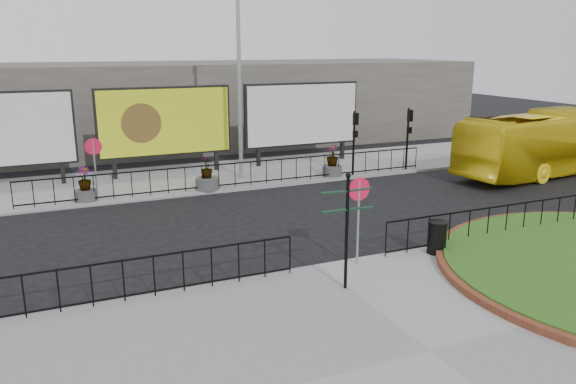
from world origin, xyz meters
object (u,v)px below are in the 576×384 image
lamp_post (239,74)px  planter_a (85,188)px  planter_b (207,178)px  fingerpost_sign (347,220)px  litter_bin (437,237)px  billboard_mid (165,122)px  planter_c (332,164)px  bus (550,142)px

lamp_post → planter_a: size_ratio=6.78×
planter_a → planter_b: bearing=-1.9°
fingerpost_sign → litter_bin: 4.03m
billboard_mid → planter_c: size_ratio=4.21×
bus → planter_b: bus is taller
lamp_post → fingerpost_sign: lamp_post is taller
fingerpost_sign → bus: (15.62, 7.98, -0.38)m
bus → planter_b: size_ratio=7.89×
billboard_mid → lamp_post: lamp_post is taller
planter_c → billboard_mid: bearing=154.3°
billboard_mid → planter_b: 4.20m
planter_c → lamp_post: bearing=160.7°
planter_b → planter_a: bearing=178.1°
litter_bin → planter_a: (-8.99, 10.16, 0.04)m
litter_bin → planter_c: 10.39m
billboard_mid → fingerpost_sign: 14.74m
billboard_mid → lamp_post: size_ratio=0.67×
litter_bin → billboard_mid: bearing=110.5°
planter_a → lamp_post: bearing=11.7°
lamp_post → planter_c: size_ratio=6.28×
lamp_post → litter_bin: (2.06, -11.60, -4.22)m
bus → planter_a: bus is taller
planter_b → planter_c: bearing=1.9°
fingerpost_sign → bus: bearing=32.8°
billboard_mid → fingerpost_sign: size_ratio=2.09×
billboard_mid → litter_bin: size_ratio=6.41×
lamp_post → planter_b: lamp_post is taller
billboard_mid → lamp_post: (3.01, -1.97, 2.23)m
billboard_mid → planter_a: billboard_mid is taller
fingerpost_sign → planter_a: bearing=121.1°
lamp_post → planter_b: (-2.08, -1.60, -4.23)m
billboard_mid → planter_b: bearing=-75.4°
lamp_post → bus: size_ratio=0.84×
fingerpost_sign → planter_b: size_ratio=2.13×
fingerpost_sign → planter_a: 12.52m
planter_a → planter_b: (4.85, -0.16, -0.05)m
lamp_post → bus: (14.03, -4.71, -3.29)m
bus → planter_a: size_ratio=8.08×
bus → planter_c: bearing=63.5°
billboard_mid → litter_bin: 14.62m
billboard_mid → litter_bin: billboard_mid is taller
fingerpost_sign → planter_c: (5.59, 11.29, -1.23)m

